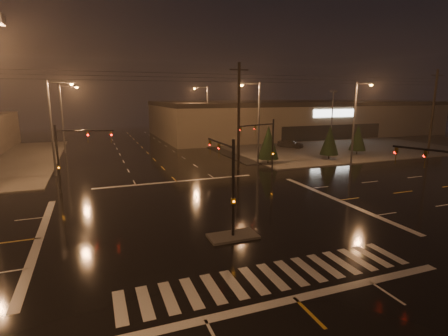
{
  "coord_description": "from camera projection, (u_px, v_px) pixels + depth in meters",
  "views": [
    {
      "loc": [
        -7.54,
        -22.41,
        8.45
      ],
      "look_at": [
        1.71,
        2.06,
        3.0
      ],
      "focal_mm": 28.0,
      "sensor_mm": 36.0,
      "label": 1
    }
  ],
  "objects": [
    {
      "name": "signal_mast_median",
      "position": [
        228.0,
        174.0,
        21.28
      ],
      "size": [
        0.25,
        4.59,
        6.0
      ],
      "color": "black",
      "rests_on": "ground"
    },
    {
      "name": "ground",
      "position": [
        212.0,
        216.0,
        24.86
      ],
      "size": [
        140.0,
        140.0,
        0.0
      ],
      "primitive_type": "plane",
      "color": "black",
      "rests_on": "ground"
    },
    {
      "name": "utility_pole_1",
      "position": [
        239.0,
        116.0,
        39.2
      ],
      "size": [
        2.2,
        0.32,
        12.0
      ],
      "color": "black",
      "rests_on": "ground"
    },
    {
      "name": "signal_mast_nw",
      "position": [
        69.0,
        151.0,
        30.08
      ],
      "size": [
        4.84,
        1.86,
        6.0
      ],
      "color": "black",
      "rests_on": "ground"
    },
    {
      "name": "stop_bar_far",
      "position": [
        177.0,
        181.0,
        34.93
      ],
      "size": [
        16.0,
        0.5,
        0.01
      ],
      "primitive_type": "cube",
      "color": "beige",
      "rests_on": "ground"
    },
    {
      "name": "conifer_0",
      "position": [
        268.0,
        142.0,
        43.24
      ],
      "size": [
        2.63,
        2.63,
        4.81
      ],
      "color": "black",
      "rests_on": "ground"
    },
    {
      "name": "retail_building",
      "position": [
        293.0,
        116.0,
        78.31
      ],
      "size": [
        60.2,
        28.3,
        7.2
      ],
      "color": "#726751",
      "rests_on": "ground"
    },
    {
      "name": "streetlight_6",
      "position": [
        356.0,
        118.0,
        41.54
      ],
      "size": [
        0.32,
        2.77,
        10.0
      ],
      "color": "#38383A",
      "rests_on": "ground"
    },
    {
      "name": "sidewalk_ne",
      "position": [
        316.0,
        143.0,
        62.71
      ],
      "size": [
        36.0,
        36.0,
        0.12
      ],
      "primitive_type": "cube",
      "color": "#484641",
      "rests_on": "ground"
    },
    {
      "name": "conifer_2",
      "position": [
        358.0,
        137.0,
        50.03
      ],
      "size": [
        2.37,
        2.37,
        4.41
      ],
      "color": "black",
      "rests_on": "ground"
    },
    {
      "name": "streetlight_3",
      "position": [
        256.0,
        118.0,
        42.2
      ],
      "size": [
        2.77,
        0.32,
        10.0
      ],
      "color": "#38383A",
      "rests_on": "ground"
    },
    {
      "name": "streetlight_4",
      "position": [
        206.0,
        111.0,
        60.52
      ],
      "size": [
        2.77,
        0.32,
        10.0
      ],
      "color": "#38383A",
      "rests_on": "ground"
    },
    {
      "name": "conifer_1",
      "position": [
        330.0,
        140.0,
        46.33
      ],
      "size": [
        2.46,
        2.46,
        4.55
      ],
      "color": "black",
      "rests_on": "ground"
    },
    {
      "name": "median_island",
      "position": [
        233.0,
        236.0,
        21.18
      ],
      "size": [
        3.0,
        1.6,
        0.15
      ],
      "primitive_type": "cube",
      "color": "#484641",
      "rests_on": "ground"
    },
    {
      "name": "car_parked",
      "position": [
        290.0,
        144.0,
        57.04
      ],
      "size": [
        3.66,
        4.55,
        1.45
      ],
      "primitive_type": "imported",
      "rotation": [
        0.0,
        0.0,
        0.54
      ],
      "color": "black",
      "rests_on": "ground"
    },
    {
      "name": "crosswalk",
      "position": [
        272.0,
        276.0,
        16.62
      ],
      "size": [
        15.0,
        2.6,
        0.01
      ],
      "primitive_type": "cube",
      "color": "beige",
      "rests_on": "ground"
    },
    {
      "name": "streetlight_2",
      "position": [
        64.0,
        114.0,
        50.94
      ],
      "size": [
        2.77,
        0.32,
        10.0
      ],
      "color": "#38383A",
      "rests_on": "ground"
    },
    {
      "name": "signal_mast_ne",
      "position": [
        266.0,
        141.0,
        36.66
      ],
      "size": [
        4.84,
        1.86,
        6.0
      ],
      "color": "black",
      "rests_on": "ground"
    },
    {
      "name": "parking_lot",
      "position": [
        346.0,
        143.0,
        62.61
      ],
      "size": [
        50.0,
        24.0,
        0.08
      ],
      "primitive_type": "cube",
      "color": "black",
      "rests_on": "ground"
    },
    {
      "name": "streetlight_1",
      "position": [
        54.0,
        121.0,
        36.29
      ],
      "size": [
        2.77,
        0.32,
        10.0
      ],
      "color": "#38383A",
      "rests_on": "ground"
    },
    {
      "name": "utility_pole_2",
      "position": [
        433.0,
        112.0,
        49.59
      ],
      "size": [
        2.2,
        0.32,
        12.0
      ],
      "color": "black",
      "rests_on": "ground"
    },
    {
      "name": "stop_bar_near",
      "position": [
        295.0,
        299.0,
        14.79
      ],
      "size": [
        16.0,
        0.5,
        0.01
      ],
      "primitive_type": "cube",
      "color": "beige",
      "rests_on": "ground"
    }
  ]
}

